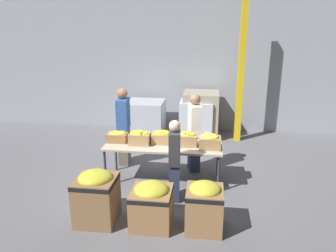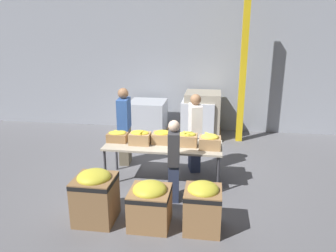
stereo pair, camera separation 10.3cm
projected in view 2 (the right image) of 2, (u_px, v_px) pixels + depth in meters
The scene contains 18 objects.
ground_plane at pixel (163, 180), 6.76m from camera, with size 30.00×30.00×0.00m, color slate.
wall_back at pixel (183, 63), 9.68m from camera, with size 16.00×0.08×4.00m.
sorting_table at pixel (163, 147), 6.55m from camera, with size 2.33×0.87×0.79m.
banana_box_0 at pixel (118, 136), 6.67m from camera, with size 0.41×0.27×0.23m.
banana_box_1 at pixel (140, 137), 6.53m from camera, with size 0.41×0.32×0.30m.
banana_box_2 at pixel (163, 137), 6.58m from camera, with size 0.41×0.33×0.27m.
banana_box_3 at pixel (187, 139), 6.44m from camera, with size 0.41×0.30×0.30m.
banana_box_4 at pixel (210, 141), 6.28m from camera, with size 0.41×0.32×0.30m.
volunteer_0 at pixel (124, 127), 7.39m from camera, with size 0.27×0.49×1.76m.
volunteer_1 at pixel (174, 161), 5.82m from camera, with size 0.24×0.42×1.50m.
volunteer_2 at pixel (195, 133), 7.04m from camera, with size 0.33×0.50×1.70m.
donation_bin_0 at pixel (95, 194), 5.24m from camera, with size 0.63×0.63×0.88m.
donation_bin_1 at pixel (150, 203), 5.14m from camera, with size 0.63×0.63×0.73m.
donation_bin_2 at pixel (203, 205), 5.01m from camera, with size 0.57×0.57×0.79m.
support_pillar at pixel (243, 68), 8.56m from camera, with size 0.17×0.17×4.00m.
pallet_stack_0 at pixel (198, 119), 9.29m from camera, with size 0.99×0.99×1.06m.
pallet_stack_1 at pixel (203, 115), 9.35m from camera, with size 1.07×1.07×1.28m.
pallet_stack_2 at pixel (148, 119), 9.45m from camera, with size 1.10×1.10×1.01m.
Camera 2 is at (0.99, -6.07, 3.04)m, focal length 35.00 mm.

